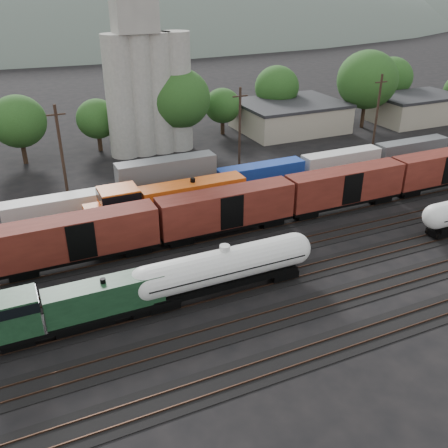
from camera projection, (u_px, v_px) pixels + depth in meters
name	position (u px, v px, depth m)	size (l,w,h in m)	color
ground	(228.00, 260.00, 49.52)	(600.00, 600.00, 0.00)	black
tracks	(228.00, 260.00, 49.50)	(180.00, 33.20, 0.20)	black
green_locomotive	(70.00, 307.00, 38.51)	(15.56, 2.75, 4.12)	black
tank_car_a	(225.00, 267.00, 43.28)	(17.07, 3.06, 4.47)	white
orange_locomotive	(165.00, 202.00, 55.24)	(20.06, 3.34, 5.01)	black
grain_silo	(147.00, 80.00, 75.03)	(13.40, 5.00, 29.00)	#9D9B90
industrial_sheds	(173.00, 135.00, 79.55)	(119.38, 17.26, 5.10)	#9E937F
tree_band	(70.00, 109.00, 74.03)	(165.75, 21.72, 14.03)	black
utility_poles	(157.00, 140.00, 64.66)	(122.20, 0.36, 12.00)	black
distant_hills	(71.00, 67.00, 279.30)	(860.00, 286.00, 130.00)	#59665B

